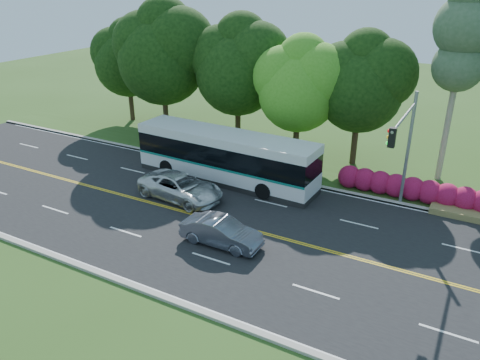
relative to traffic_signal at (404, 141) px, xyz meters
The scene contains 12 objects.
ground 9.65m from the traffic_signal, 140.23° to the right, with size 120.00×120.00×0.00m, color #2E4F1A.
road 9.65m from the traffic_signal, 140.23° to the right, with size 60.00×14.00×0.02m, color black.
curb_north 8.15m from the traffic_signal, 164.96° to the left, with size 60.00×0.30×0.15m, color #A5A095.
curb_south 14.86m from the traffic_signal, 117.35° to the right, with size 60.00×0.30×0.15m, color #A5A095.
grass_verge 8.74m from the traffic_signal, 151.03° to the left, with size 60.00×4.00×0.10m, color #2E4F1A.
lane_markings 9.71m from the traffic_signal, 140.63° to the right, with size 57.60×13.82×0.00m.
tree_row 13.61m from the traffic_signal, 150.00° to the left, with size 44.70×9.10×13.84m.
bougainvillea_hedge 4.86m from the traffic_signal, 75.94° to the left, with size 9.50×2.25×1.50m.
traffic_signal is the anchor object (origin of this frame).
transit_bus 11.64m from the traffic_signal, behind, with size 12.92×3.28×3.36m.
sedan 11.11m from the traffic_signal, 134.12° to the right, with size 1.52×4.35×1.43m, color slate.
suv 13.45m from the traffic_signal, 161.98° to the right, with size 2.59×5.61×1.56m, color silver.
Camera 1 is at (10.20, -20.06, 12.97)m, focal length 35.00 mm.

